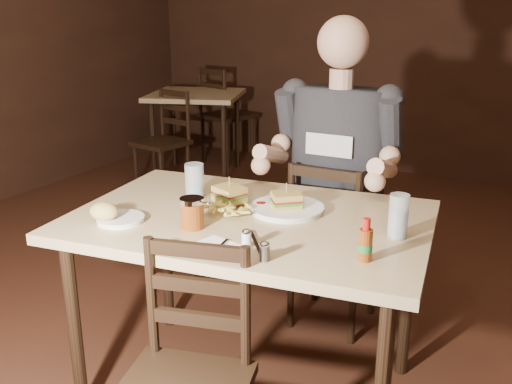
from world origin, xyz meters
The scene contains 23 objects.
room_shell centered at (0.00, 0.00, 1.40)m, with size 7.00×7.00×7.00m.
main_table centered at (-0.02, -0.09, 0.70)m, with size 1.41×1.04×0.77m.
bg_table centered at (-2.00, 2.50, 0.68)m, with size 1.02×1.02×0.77m.
chair_far centered at (0.07, 0.60, 0.42)m, with size 0.39×0.43×0.84m, color black, non-canonical shape.
bg_chair_far centered at (-2.00, 3.05, 0.48)m, with size 0.44×0.48×0.95m, color black, non-canonical shape.
bg_chair_near centered at (-2.00, 1.95, 0.42)m, with size 0.39×0.43×0.84m, color black, non-canonical shape.
diner centered at (0.07, 0.54, 0.96)m, with size 0.60×0.47×1.04m, color #28292D, non-canonical shape.
dinner_plate centered at (0.08, 0.02, 0.78)m, with size 0.27×0.27×0.02m, color white.
sandwich_left centered at (-0.15, -0.02, 0.83)m, with size 0.11×0.09×0.10m, color tan, non-canonical shape.
sandwich_right centered at (0.08, 0.01, 0.83)m, with size 0.11×0.09×0.09m, color tan, non-canonical shape.
fries_pile centered at (-0.08, -0.11, 0.80)m, with size 0.25×0.17×0.04m, color #E0CC56, non-canonical shape.
ketchup_dollop centered at (-0.03, 0.01, 0.79)m, with size 0.04×0.04×0.01m, color maroon.
glass_left centered at (-0.32, 0.00, 0.84)m, with size 0.08×0.08×0.14m, color silver.
glass_right centered at (0.52, -0.04, 0.85)m, with size 0.07×0.07×0.15m, color silver.
hot_sauce centered at (0.48, -0.27, 0.84)m, with size 0.04×0.04×0.14m, color #77340D, non-canonical shape.
salt_shaker centered at (0.11, -0.35, 0.80)m, with size 0.03×0.03×0.06m, color white, non-canonical shape.
pepper_shaker centered at (0.21, -0.41, 0.80)m, with size 0.03×0.03×0.06m, color #38332D, non-canonical shape.
syrup_dispenser centered at (-0.14, -0.29, 0.83)m, with size 0.09×0.09×0.11m, color #77340D, non-canonical shape.
napkin centered at (0.02, -0.40, 0.77)m, with size 0.15×0.14×0.00m, color white.
knife centered at (0.12, -0.31, 0.78)m, with size 0.01×0.20×0.00m, color silver.
fork centered at (0.04, -0.40, 0.78)m, with size 0.01×0.14×0.00m, color silver.
side_plate centered at (-0.41, -0.36, 0.78)m, with size 0.17×0.17×0.01m, color white.
bread_roll centered at (-0.45, -0.40, 0.81)m, with size 0.11×0.09×0.06m, color tan.
Camera 1 is at (0.94, -1.84, 1.51)m, focal length 40.00 mm.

